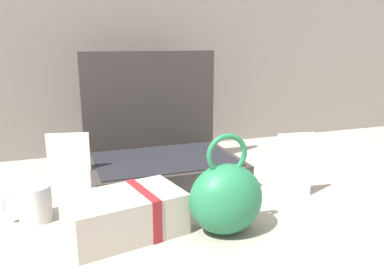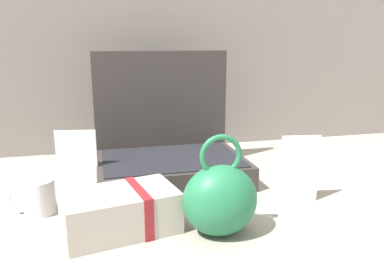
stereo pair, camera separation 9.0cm
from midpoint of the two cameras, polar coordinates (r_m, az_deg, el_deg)
name	(u,v)px [view 2 (the right image)]	position (r m, az deg, el deg)	size (l,w,h in m)	color
ground_plane	(195,204)	(0.98, 3.06, -9.61)	(6.00, 6.00, 0.00)	#9E9384
open_suitcase	(168,150)	(1.16, -1.29, -1.59)	(0.42, 0.31, 0.37)	#332D2B
teal_pouch_handbag	(220,199)	(0.82, 7.38, -8.80)	(0.16, 0.13, 0.22)	#237247
cream_toiletry_bag	(122,211)	(0.84, -7.34, -10.53)	(0.26, 0.19, 0.09)	#B2A899
coffee_mug	(38,197)	(0.97, -19.40, -8.05)	(0.11, 0.07, 0.08)	silver
info_card_left	(299,169)	(1.02, 18.09, -4.23)	(0.10, 0.01, 0.17)	white
poster_card_right	(77,161)	(1.07, -14.38, -3.11)	(0.11, 0.01, 0.17)	white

